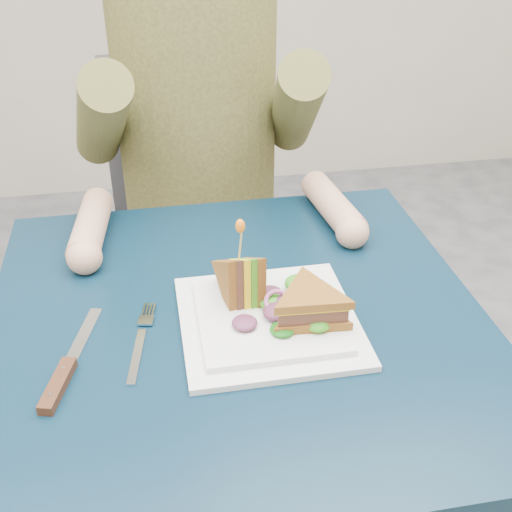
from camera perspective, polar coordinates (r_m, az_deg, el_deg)
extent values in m
cube|color=black|center=(0.99, -1.59, -5.99)|extent=(0.75, 0.75, 0.03)
cylinder|color=#595B5E|center=(1.48, -15.97, -10.71)|extent=(0.04, 0.04, 0.70)
cylinder|color=#595B5E|center=(1.52, 8.79, -8.06)|extent=(0.04, 0.04, 0.70)
cube|color=#47474C|center=(1.61, -4.64, -0.84)|extent=(0.42, 0.40, 0.04)
cube|color=#47474C|center=(1.65, -5.72, 9.83)|extent=(0.42, 0.03, 0.46)
cylinder|color=#47474C|center=(1.62, -10.07, -11.70)|extent=(0.02, 0.02, 0.43)
cylinder|color=#47474C|center=(1.64, 2.73, -10.31)|extent=(0.02, 0.02, 0.43)
cylinder|color=#47474C|center=(1.88, -10.38, -4.58)|extent=(0.02, 0.02, 0.43)
cylinder|color=#47474C|center=(1.90, 0.50, -3.50)|extent=(0.02, 0.02, 0.43)
cylinder|color=#4F4B24|center=(1.41, -5.31, 13.20)|extent=(0.34, 0.34, 0.52)
cylinder|color=brown|center=(1.32, -13.59, 11.77)|extent=(0.15, 0.39, 0.31)
cylinder|color=tan|center=(1.19, -14.48, 2.56)|extent=(0.08, 0.20, 0.06)
sphere|color=tan|center=(1.10, -15.01, -0.09)|extent=(0.06, 0.06, 0.06)
cylinder|color=brown|center=(1.35, 3.54, 13.09)|extent=(0.15, 0.39, 0.31)
cylinder|color=tan|center=(1.23, 6.85, 4.47)|extent=(0.08, 0.20, 0.06)
sphere|color=tan|center=(1.15, 8.56, 2.11)|extent=(0.06, 0.06, 0.06)
cube|color=white|center=(0.96, 1.13, -5.82)|extent=(0.26, 0.26, 0.01)
cube|color=white|center=(0.95, 1.13, -5.35)|extent=(0.21, 0.21, 0.01)
cube|color=silver|center=(0.92, -10.55, -8.74)|extent=(0.03, 0.12, 0.00)
cube|color=silver|center=(0.98, -9.77, -5.66)|extent=(0.03, 0.03, 0.00)
cube|color=silver|center=(1.00, -9.94, -4.70)|extent=(0.01, 0.03, 0.00)
cube|color=silver|center=(1.00, -9.66, -4.71)|extent=(0.01, 0.03, 0.00)
cube|color=silver|center=(1.00, -9.38, -4.71)|extent=(0.01, 0.03, 0.00)
cube|color=silver|center=(1.00, -9.09, -4.72)|extent=(0.01, 0.03, 0.00)
cube|color=silver|center=(0.97, -15.16, -6.99)|extent=(0.05, 0.14, 0.00)
cube|color=black|center=(0.89, -17.21, -10.92)|extent=(0.04, 0.10, 0.01)
cylinder|color=silver|center=(0.90, -16.77, -9.53)|extent=(0.01, 0.01, 0.00)
cylinder|color=silver|center=(0.87, -17.82, -11.69)|extent=(0.01, 0.01, 0.00)
cylinder|color=tan|center=(0.93, -1.39, 1.16)|extent=(0.01, 0.01, 0.06)
ellipsoid|color=orange|center=(0.91, -1.41, 2.67)|extent=(0.01, 0.01, 0.02)
torus|color=#9E4C7A|center=(0.95, 1.98, -4.10)|extent=(0.04, 0.04, 0.02)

